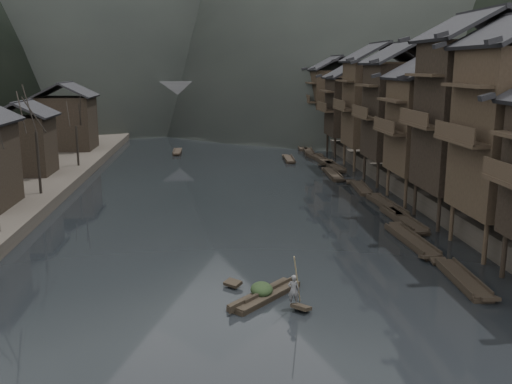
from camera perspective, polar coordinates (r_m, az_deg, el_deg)
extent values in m
plane|color=black|center=(36.64, -1.16, -6.07)|extent=(300.00, 300.00, 0.00)
cube|color=#2D2823|center=(84.10, 21.53, 4.26)|extent=(40.00, 200.00, 1.80)
cylinder|color=black|center=(34.93, 23.54, -5.84)|extent=(0.30, 0.30, 2.90)
cylinder|color=#2D2319|center=(36.78, 21.94, -4.81)|extent=(0.30, 0.30, 2.90)
cylinder|color=#2D2319|center=(40.94, 18.97, -2.87)|extent=(0.30, 0.30, 2.90)
cylinder|color=#2D2319|center=(42.12, 22.41, -2.72)|extent=(0.30, 0.30, 2.90)
cube|color=#2D2319|center=(37.33, 19.80, 4.83)|extent=(1.20, 5.70, 0.25)
cylinder|color=black|center=(42.89, 17.81, -2.10)|extent=(0.30, 0.30, 2.90)
cylinder|color=black|center=(47.23, 15.61, -0.66)|extent=(0.30, 0.30, 2.90)
cylinder|color=black|center=(44.02, 21.12, -1.99)|extent=(0.30, 0.30, 2.90)
cylinder|color=black|center=(48.25, 18.67, -0.58)|extent=(0.30, 0.30, 2.90)
cube|color=black|center=(45.24, 20.87, 7.03)|extent=(7.00, 6.00, 10.80)
cube|color=#2D2319|center=(43.71, 16.06, 6.49)|extent=(1.20, 5.70, 0.25)
cylinder|color=#2D2319|center=(49.24, 14.73, -0.08)|extent=(0.30, 0.30, 2.90)
cylinder|color=#2D2319|center=(53.69, 13.05, 1.03)|extent=(0.30, 0.30, 2.90)
cylinder|color=#2D2319|center=(50.22, 17.69, -0.02)|extent=(0.30, 0.30, 2.90)
cylinder|color=#2D2319|center=(54.59, 15.80, 1.07)|extent=(0.30, 0.30, 2.90)
cube|color=#2D2319|center=(51.74, 17.44, 6.29)|extent=(7.00, 6.00, 7.98)
cube|color=#2D2319|center=(50.41, 13.17, 5.93)|extent=(1.20, 5.70, 0.25)
cylinder|color=black|center=(56.68, 12.07, 1.67)|extent=(0.30, 0.30, 2.90)
cylinder|color=black|center=(61.21, 10.79, 2.52)|extent=(0.30, 0.30, 2.90)
cylinder|color=black|center=(57.54, 14.70, 1.70)|extent=(0.30, 0.30, 2.90)
cylinder|color=black|center=(62.01, 13.24, 2.53)|extent=(0.30, 0.30, 2.90)
cube|color=black|center=(59.14, 14.57, 7.79)|extent=(7.00, 6.00, 9.25)
cube|color=#2D2319|center=(57.99, 10.78, 7.42)|extent=(1.20, 5.70, 0.25)
cylinder|color=#2D2319|center=(65.21, 9.81, 3.16)|extent=(0.30, 0.30, 2.90)
cylinder|color=#2D2319|center=(69.81, 8.83, 3.80)|extent=(0.30, 0.30, 2.90)
cylinder|color=#2D2319|center=(65.96, 12.13, 3.17)|extent=(0.30, 0.30, 2.90)
cylinder|color=#2D2319|center=(70.51, 11.01, 3.80)|extent=(0.30, 0.30, 2.90)
cube|color=#2D2319|center=(67.67, 12.06, 8.56)|extent=(7.00, 6.00, 9.51)
cube|color=#2D2319|center=(66.66, 8.72, 8.23)|extent=(1.20, 5.70, 0.25)
cylinder|color=black|center=(74.82, 7.90, 4.40)|extent=(0.30, 0.30, 2.90)
cylinder|color=black|center=(79.47, 7.15, 4.89)|extent=(0.30, 0.30, 2.90)
cylinder|color=black|center=(75.47, 9.95, 4.40)|extent=(0.30, 0.30, 2.90)
cylinder|color=black|center=(80.08, 9.08, 4.89)|extent=(0.30, 0.30, 2.90)
cube|color=black|center=(77.35, 9.89, 8.36)|extent=(7.00, 6.00, 7.49)
cube|color=#2D2319|center=(76.47, 6.95, 8.12)|extent=(1.20, 5.70, 0.25)
cylinder|color=#2D2319|center=(86.47, 6.17, 5.53)|extent=(0.30, 0.30, 2.90)
cylinder|color=#2D2319|center=(91.15, 5.60, 5.90)|extent=(0.30, 0.30, 2.90)
cylinder|color=#2D2319|center=(87.03, 7.96, 5.53)|extent=(0.30, 0.30, 2.90)
cylinder|color=#2D2319|center=(91.68, 7.30, 5.89)|extent=(0.30, 0.30, 2.90)
cube|color=#2D2319|center=(88.96, 7.95, 9.24)|extent=(7.00, 6.00, 8.43)
cube|color=#2D2319|center=(88.19, 5.37, 9.00)|extent=(1.20, 5.70, 0.25)
cube|color=black|center=(61.92, -22.06, 4.56)|extent=(5.00, 5.00, 5.80)
cube|color=black|center=(79.14, -18.31, 6.74)|extent=(6.50, 6.50, 6.80)
cylinder|color=black|center=(52.05, -21.33, 3.00)|extent=(0.24, 0.24, 5.31)
cylinder|color=black|center=(65.66, -17.88, 4.63)|extent=(0.24, 0.24, 4.35)
cube|color=black|center=(33.79, 19.89, -8.21)|extent=(1.39, 5.98, 0.30)
cube|color=black|center=(33.73, 19.91, -7.92)|extent=(1.44, 5.86, 0.10)
cube|color=black|center=(36.13, 17.84, -6.48)|extent=(0.97, 0.78, 0.32)
cube|color=black|center=(31.43, 22.30, -9.70)|extent=(0.97, 0.78, 0.32)
cube|color=black|center=(39.93, 15.25, -4.72)|extent=(1.47, 7.36, 0.30)
cube|color=black|center=(39.88, 15.27, -4.47)|extent=(1.51, 7.21, 0.10)
cube|color=black|center=(43.12, 13.91, -3.18)|extent=(0.98, 0.94, 0.36)
cube|color=black|center=(36.72, 16.86, -6.11)|extent=(0.98, 0.94, 0.36)
cube|color=black|center=(44.94, 14.49, -2.76)|extent=(1.47, 7.42, 0.30)
cube|color=black|center=(44.89, 14.50, -2.54)|extent=(1.52, 7.28, 0.10)
cube|color=black|center=(48.20, 13.34, -1.50)|extent=(0.98, 0.95, 0.36)
cube|color=black|center=(41.65, 15.85, -3.85)|extent=(0.98, 0.95, 0.36)
cube|color=black|center=(49.24, 12.93, -1.36)|extent=(1.56, 7.35, 0.30)
cube|color=black|center=(49.20, 12.94, -1.15)|extent=(1.61, 7.21, 0.10)
cube|color=black|center=(52.52, 12.03, -0.30)|extent=(0.99, 0.95, 0.36)
cube|color=black|center=(45.93, 13.98, -2.23)|extent=(0.99, 0.95, 0.36)
cube|color=black|center=(55.84, 10.42, 0.38)|extent=(1.57, 5.99, 0.30)
cube|color=black|center=(55.80, 10.43, 0.56)|extent=(1.62, 5.88, 0.10)
cube|color=black|center=(58.43, 9.50, 1.09)|extent=(0.99, 0.80, 0.32)
cube|color=black|center=(53.21, 11.46, -0.11)|extent=(0.99, 0.80, 0.32)
cube|color=black|center=(62.26, 7.69, 1.72)|extent=(1.35, 6.55, 0.30)
cube|color=black|center=(62.23, 7.70, 1.88)|extent=(1.40, 6.42, 0.10)
cube|color=black|center=(65.22, 7.01, 2.35)|extent=(0.97, 0.84, 0.34)
cube|color=black|center=(59.28, 8.45, 1.29)|extent=(0.97, 0.84, 0.34)
cube|color=black|center=(67.39, 7.68, 2.54)|extent=(1.70, 7.10, 0.30)
cube|color=black|center=(67.36, 7.68, 2.69)|extent=(1.74, 6.96, 0.10)
cube|color=black|center=(70.67, 7.33, 3.12)|extent=(1.01, 0.94, 0.35)
cube|color=black|center=(64.08, 8.07, 2.14)|extent=(1.01, 0.94, 0.35)
cube|color=black|center=(71.91, 6.53, 3.19)|extent=(2.07, 7.58, 0.30)
cube|color=black|center=(71.88, 6.53, 3.33)|extent=(2.11, 7.44, 0.10)
cube|color=black|center=(75.44, 6.35, 3.74)|extent=(1.05, 1.03, 0.36)
cube|color=black|center=(68.35, 6.72, 2.82)|extent=(1.05, 1.03, 0.36)
cube|color=black|center=(79.19, 5.24, 4.07)|extent=(1.74, 7.21, 0.30)
cube|color=black|center=(79.17, 5.24, 4.20)|extent=(1.79, 7.07, 0.10)
cube|color=black|center=(82.45, 4.62, 4.51)|extent=(1.01, 0.96, 0.35)
cube|color=black|center=(75.91, 5.92, 3.80)|extent=(1.01, 0.96, 0.35)
cube|color=black|center=(83.94, 4.54, 4.56)|extent=(1.75, 7.68, 0.30)
cube|color=black|center=(83.91, 4.54, 4.68)|extent=(1.79, 7.54, 0.10)
cube|color=black|center=(87.43, 3.95, 4.98)|extent=(1.01, 1.01, 0.37)
cube|color=black|center=(80.41, 5.18, 4.30)|extent=(1.01, 1.01, 0.37)
cube|color=black|center=(89.45, 4.41, 5.05)|extent=(1.71, 6.93, 0.30)
cube|color=black|center=(89.43, 4.41, 5.17)|extent=(1.75, 6.80, 0.10)
cube|color=black|center=(92.69, 4.27, 5.40)|extent=(1.01, 0.92, 0.35)
cube|color=black|center=(86.18, 4.56, 4.86)|extent=(1.01, 0.92, 0.35)
cube|color=black|center=(72.11, 3.30, 3.28)|extent=(1.25, 5.25, 0.30)
cube|color=black|center=(72.08, 3.30, 3.42)|extent=(1.30, 5.15, 0.10)
cube|color=black|center=(74.51, 2.94, 3.69)|extent=(0.88, 0.69, 0.31)
cube|color=black|center=(69.66, 3.69, 3.06)|extent=(0.88, 0.69, 0.31)
cube|color=black|center=(78.80, -7.87, 3.96)|extent=(1.01, 4.93, 0.30)
cube|color=black|center=(78.77, -7.87, 4.09)|extent=(1.06, 4.84, 0.10)
cube|color=black|center=(81.12, -7.79, 4.31)|extent=(0.85, 0.62, 0.30)
cube|color=black|center=(76.44, -7.96, 3.81)|extent=(0.85, 0.62, 0.30)
cube|color=black|center=(91.11, 1.43, 5.22)|extent=(2.34, 4.73, 0.30)
cube|color=black|center=(91.09, 1.43, 5.33)|extent=(2.36, 4.66, 0.10)
cube|color=black|center=(93.12, 0.88, 5.47)|extent=(0.99, 0.81, 0.29)
cube|color=black|center=(89.07, 2.00, 5.14)|extent=(0.99, 0.81, 0.29)
cube|color=#4C4C4F|center=(106.78, -3.70, 10.06)|extent=(40.00, 6.00, 1.60)
cube|color=#4C4C4F|center=(104.04, -3.67, 10.72)|extent=(40.00, 0.50, 1.00)
cube|color=#4C4C4F|center=(109.43, -3.74, 10.80)|extent=(40.00, 0.50, 1.00)
cube|color=#4C4C4F|center=(107.65, -11.21, 7.74)|extent=(3.20, 6.00, 6.40)
cube|color=#4C4C4F|center=(107.03, -6.10, 7.88)|extent=(3.20, 6.00, 6.40)
cube|color=#4C4C4F|center=(107.21, -1.24, 7.95)|extent=(3.20, 6.00, 6.40)
cube|color=#4C4C4F|center=(108.22, 3.84, 7.97)|extent=(3.20, 6.00, 6.40)
cube|color=black|center=(29.69, 0.92, -10.33)|extent=(4.08, 4.27, 0.30)
cube|color=black|center=(29.62, 0.92, -10.01)|extent=(4.05, 4.23, 0.10)
cube|color=black|center=(31.10, -2.34, -8.96)|extent=(1.07, 1.05, 0.30)
cube|color=black|center=(28.27, 4.53, -11.27)|extent=(1.07, 1.05, 0.30)
ellipsoid|color=black|center=(29.59, 0.57, -9.07)|extent=(1.16, 1.52, 0.70)
imported|color=#555558|center=(28.19, 3.78, -9.30)|extent=(0.58, 0.40, 1.54)
cylinder|color=#8C7A51|center=(27.37, 4.27, -4.24)|extent=(0.84, 2.50, 3.64)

